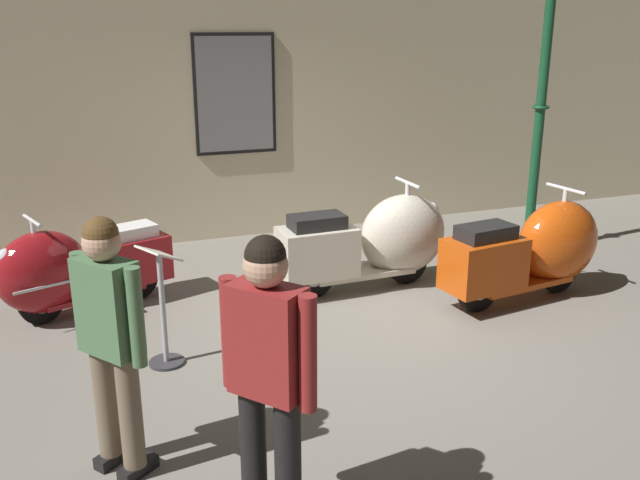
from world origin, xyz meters
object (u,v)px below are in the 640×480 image
(visitor_0, at_px, (111,331))
(lamppost, at_px, (543,79))
(scooter_1, at_px, (378,241))
(scooter_2, at_px, (536,250))
(scooter_0, at_px, (72,269))
(visitor_1, at_px, (268,368))
(info_stanchion, at_px, (163,317))

(visitor_0, bearing_deg, lamppost, -7.63)
(scooter_1, distance_m, visitor_0, 3.52)
(scooter_2, bearing_deg, lamppost, 47.79)
(scooter_0, distance_m, visitor_1, 3.50)
(lamppost, bearing_deg, visitor_1, -140.46)
(visitor_1, distance_m, info_stanchion, 2.16)
(scooter_1, bearing_deg, scooter_2, -31.78)
(visitor_0, height_order, visitor_1, visitor_1)
(scooter_2, relative_size, lamppost, 0.56)
(scooter_2, distance_m, visitor_0, 4.30)
(scooter_0, height_order, visitor_0, visitor_0)
(scooter_2, relative_size, visitor_1, 1.11)
(visitor_1, bearing_deg, scooter_1, 17.60)
(scooter_1, bearing_deg, visitor_1, -125.02)
(scooter_0, height_order, info_stanchion, info_stanchion)
(scooter_1, height_order, visitor_0, visitor_0)
(scooter_1, height_order, info_stanchion, scooter_1)
(scooter_0, distance_m, scooter_2, 4.38)
(scooter_0, xyz_separation_m, info_stanchion, (0.65, -1.27, -0.04))
(lamppost, relative_size, visitor_0, 2.05)
(scooter_2, relative_size, visitor_0, 1.14)
(lamppost, xyz_separation_m, visitor_0, (-4.83, -2.62, -1.08))
(visitor_1, bearing_deg, scooter_0, 66.39)
(scooter_1, xyz_separation_m, scooter_2, (1.33, -0.78, -0.00))
(scooter_1, xyz_separation_m, visitor_0, (-2.70, -2.22, 0.43))
(scooter_2, height_order, visitor_1, visitor_1)
(visitor_1, bearing_deg, scooter_2, -4.92)
(lamppost, relative_size, info_stanchion, 3.32)
(info_stanchion, bearing_deg, scooter_0, 116.95)
(lamppost, bearing_deg, visitor_0, -151.52)
(visitor_0, relative_size, info_stanchion, 1.62)
(visitor_1, relative_size, info_stanchion, 1.67)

